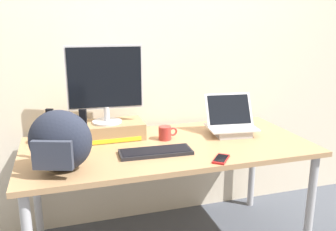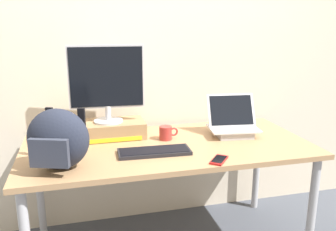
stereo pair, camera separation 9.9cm
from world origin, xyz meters
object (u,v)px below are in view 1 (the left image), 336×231
Objects in this scene: messenger_backpack at (60,141)px; coffee_mug at (165,133)px; toner_box_yellow at (107,130)px; desktop_monitor at (105,83)px; cell_phone at (221,159)px; external_keyboard at (156,152)px; plush_toy at (39,135)px; open_laptop at (231,126)px.

messenger_backpack reaches higher than coffee_mug.
toner_box_yellow is 0.37m from coffee_mug.
desktop_monitor is 0.49m from coffee_mug.
cell_phone is at bearing -46.29° from toner_box_yellow.
desktop_monitor reaches higher than coffee_mug.
external_keyboard is at bearing -172.87° from cell_phone.
external_keyboard is at bearing -31.61° from plush_toy.
messenger_backpack is (-0.29, -0.44, 0.10)m from toner_box_yellow.
open_laptop is 2.25× the size of cell_phone.
external_keyboard is (0.22, -0.36, -0.35)m from desktop_monitor.
external_keyboard is (-0.57, -0.20, -0.04)m from open_laptop.
plush_toy is at bearing 124.08° from messenger_backpack.
open_laptop is 0.82× the size of external_keyboard.
external_keyboard is 0.37m from cell_phone.
plush_toy is at bearing 178.29° from open_laptop.
toner_box_yellow is at bearing 123.80° from external_keyboard.
cell_phone is 1.11m from plush_toy.
toner_box_yellow is 4.81× the size of plush_toy.
desktop_monitor is at bearing 158.27° from coffee_mug.
coffee_mug reaches higher than cell_phone.
coffee_mug is (-0.44, 0.02, -0.01)m from open_laptop.
plush_toy is at bearing -172.65° from cell_phone.
plush_toy is (-0.76, 0.17, 0.00)m from coffee_mug.
messenger_backpack is at bearing -168.16° from external_keyboard.
plush_toy is (-1.20, 0.18, -0.01)m from open_laptop.
cell_phone is at bearing -115.82° from open_laptop.
open_laptop is at bearing -8.71° from plush_toy.
cell_phone is 1.59× the size of plush_toy.
toner_box_yellow is at bearing 175.75° from open_laptop.
plush_toy reaches higher than external_keyboard.
external_keyboard is 0.74m from plush_toy.
plush_toy reaches higher than cell_phone.
messenger_backpack is (-1.08, -0.29, 0.10)m from open_laptop.
open_laptop is (0.79, -0.16, 0.00)m from toner_box_yellow.
plush_toy is at bearing 179.34° from desktop_monitor.
cell_phone is at bearing -42.98° from desktop_monitor.
open_laptop reaches higher than plush_toy.
coffee_mug is (0.34, -0.14, -0.31)m from desktop_monitor.
cell_phone is (0.53, -0.55, -0.35)m from desktop_monitor.
external_keyboard is at bearing -119.13° from coffee_mug.
plush_toy is at bearing 167.67° from coffee_mug.
open_laptop reaches higher than external_keyboard.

